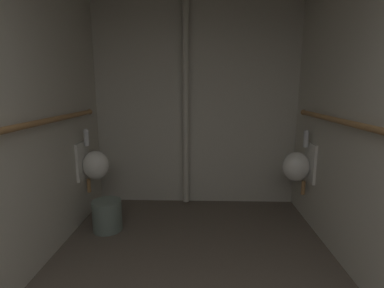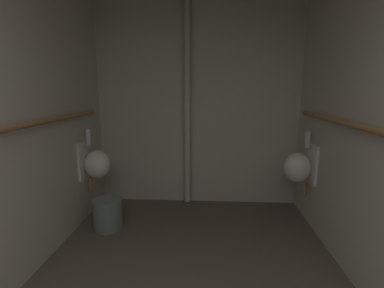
{
  "view_description": "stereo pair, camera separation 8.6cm",
  "coord_description": "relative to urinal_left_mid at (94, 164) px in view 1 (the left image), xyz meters",
  "views": [
    {
      "loc": [
        0.07,
        -0.01,
        1.55
      ],
      "look_at": [
        -0.03,
        2.97,
        0.96
      ],
      "focal_mm": 26.89,
      "sensor_mm": 36.0,
      "label": 1
    },
    {
      "loc": [
        0.15,
        -0.01,
        1.55
      ],
      "look_at": [
        -0.03,
        2.97,
        0.96
      ],
      "focal_mm": 26.89,
      "sensor_mm": 36.0,
      "label": 2
    }
  ],
  "objects": [
    {
      "name": "urinal_right_mid",
      "position": [
        2.34,
        0.01,
        0.0
      ],
      "size": [
        0.32,
        0.3,
        0.76
      ],
      "color": "silver"
    },
    {
      "name": "standpipe_back_wall",
      "position": [
        1.04,
        0.52,
        0.68
      ],
      "size": [
        0.08,
        0.08,
        2.67
      ],
      "primitive_type": "cylinder",
      "color": "beige",
      "rests_on": "ground"
    },
    {
      "name": "urinal_left_mid",
      "position": [
        0.0,
        0.0,
        0.0
      ],
      "size": [
        0.32,
        0.3,
        0.76
      ],
      "color": "silver"
    },
    {
      "name": "waste_bin",
      "position": [
        0.21,
        -0.26,
        -0.51
      ],
      "size": [
        0.32,
        0.32,
        0.34
      ],
      "primitive_type": "cylinder",
      "color": "slate",
      "rests_on": "ground"
    },
    {
      "name": "wall_back",
      "position": [
        1.17,
        0.63,
        0.68
      ],
      "size": [
        2.76,
        0.06,
        2.72
      ],
      "primitive_type": "cube",
      "color": "beige",
      "rests_on": "ground"
    },
    {
      "name": "supply_pipe_left",
      "position": [
        -0.09,
        -1.31,
        0.59
      ],
      "size": [
        0.06,
        3.09,
        0.06
      ],
      "color": "#9E7042"
    },
    {
      "name": "supply_pipe_right",
      "position": [
        2.43,
        -1.29,
        0.59
      ],
      "size": [
        0.06,
        3.05,
        0.06
      ],
      "color": "#9E7042"
    }
  ]
}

